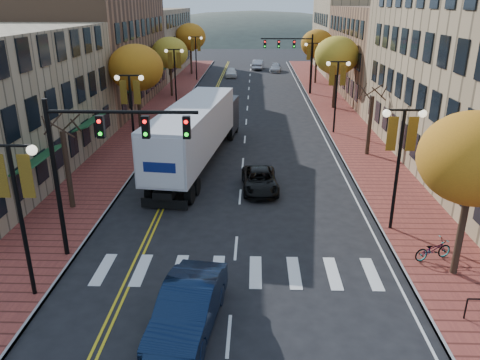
# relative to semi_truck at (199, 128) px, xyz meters

# --- Properties ---
(ground) EXTENTS (200.00, 200.00, 0.00)m
(ground) POSITION_rel_semi_truck_xyz_m (3.01, -16.01, -2.52)
(ground) COLOR black
(ground) RESTS_ON ground
(sidewalk_left) EXTENTS (4.00, 85.00, 0.15)m
(sidewalk_left) POSITION_rel_semi_truck_xyz_m (-5.99, 16.49, -2.44)
(sidewalk_left) COLOR brown
(sidewalk_left) RESTS_ON ground
(sidewalk_right) EXTENTS (4.00, 85.00, 0.15)m
(sidewalk_right) POSITION_rel_semi_truck_xyz_m (12.01, 16.49, -2.44)
(sidewalk_right) COLOR brown
(sidewalk_right) RESTS_ON ground
(building_left_mid) EXTENTS (12.00, 24.00, 11.00)m
(building_left_mid) POSITION_rel_semi_truck_xyz_m (-13.99, 19.99, 2.98)
(building_left_mid) COLOR brown
(building_left_mid) RESTS_ON ground
(building_left_far) EXTENTS (12.00, 26.00, 9.50)m
(building_left_far) POSITION_rel_semi_truck_xyz_m (-13.99, 44.99, 2.23)
(building_left_far) COLOR #9E8966
(building_left_far) RESTS_ON ground
(building_right_mid) EXTENTS (15.00, 24.00, 10.00)m
(building_right_mid) POSITION_rel_semi_truck_xyz_m (21.51, 25.99, 2.48)
(building_right_mid) COLOR brown
(building_right_mid) RESTS_ON ground
(building_right_far) EXTENTS (15.00, 20.00, 11.00)m
(building_right_far) POSITION_rel_semi_truck_xyz_m (21.51, 47.99, 2.98)
(building_right_far) COLOR #9E8966
(building_right_far) RESTS_ON ground
(tree_left_a) EXTENTS (0.28, 0.28, 4.20)m
(tree_left_a) POSITION_rel_semi_truck_xyz_m (-5.99, -8.01, -0.27)
(tree_left_a) COLOR #382619
(tree_left_a) RESTS_ON sidewalk_left
(tree_left_b) EXTENTS (4.48, 4.48, 7.21)m
(tree_left_b) POSITION_rel_semi_truck_xyz_m (-5.99, 7.99, 2.93)
(tree_left_b) COLOR #382619
(tree_left_b) RESTS_ON sidewalk_left
(tree_left_c) EXTENTS (4.16, 4.16, 6.69)m
(tree_left_c) POSITION_rel_semi_truck_xyz_m (-5.99, 23.99, 2.54)
(tree_left_c) COLOR #382619
(tree_left_c) RESTS_ON sidewalk_left
(tree_left_d) EXTENTS (4.61, 4.61, 7.42)m
(tree_left_d) POSITION_rel_semi_truck_xyz_m (-5.99, 41.99, 3.08)
(tree_left_d) COLOR #382619
(tree_left_d) RESTS_ON sidewalk_left
(tree_right_a) EXTENTS (4.16, 4.16, 6.69)m
(tree_right_a) POSITION_rel_semi_truck_xyz_m (12.01, -14.01, 2.54)
(tree_right_a) COLOR #382619
(tree_right_a) RESTS_ON sidewalk_right
(tree_right_b) EXTENTS (0.28, 0.28, 4.20)m
(tree_right_b) POSITION_rel_semi_truck_xyz_m (12.01, 1.99, -0.27)
(tree_right_b) COLOR #382619
(tree_right_b) RESTS_ON sidewalk_right
(tree_right_c) EXTENTS (4.48, 4.48, 7.21)m
(tree_right_c) POSITION_rel_semi_truck_xyz_m (12.01, 17.99, 2.93)
(tree_right_c) COLOR #382619
(tree_right_c) RESTS_ON sidewalk_right
(tree_right_d) EXTENTS (4.35, 4.35, 7.00)m
(tree_right_d) POSITION_rel_semi_truck_xyz_m (12.01, 33.99, 2.77)
(tree_right_d) COLOR #382619
(tree_right_d) RESTS_ON sidewalk_right
(lamp_left_a) EXTENTS (1.96, 0.36, 6.05)m
(lamp_left_a) POSITION_rel_semi_truck_xyz_m (-4.49, -16.01, 1.77)
(lamp_left_a) COLOR black
(lamp_left_a) RESTS_ON ground
(lamp_left_b) EXTENTS (1.96, 0.36, 6.05)m
(lamp_left_b) POSITION_rel_semi_truck_xyz_m (-4.49, -0.01, 1.77)
(lamp_left_b) COLOR black
(lamp_left_b) RESTS_ON ground
(lamp_left_c) EXTENTS (1.96, 0.36, 6.05)m
(lamp_left_c) POSITION_rel_semi_truck_xyz_m (-4.49, 17.99, 1.77)
(lamp_left_c) COLOR black
(lamp_left_c) RESTS_ON ground
(lamp_left_d) EXTENTS (1.96, 0.36, 6.05)m
(lamp_left_d) POSITION_rel_semi_truck_xyz_m (-4.49, 35.99, 1.77)
(lamp_left_d) COLOR black
(lamp_left_d) RESTS_ON ground
(lamp_right_a) EXTENTS (1.96, 0.36, 6.05)m
(lamp_right_a) POSITION_rel_semi_truck_xyz_m (10.51, -10.01, 1.77)
(lamp_right_a) COLOR black
(lamp_right_a) RESTS_ON ground
(lamp_right_b) EXTENTS (1.96, 0.36, 6.05)m
(lamp_right_b) POSITION_rel_semi_truck_xyz_m (10.51, 7.99, 1.77)
(lamp_right_b) COLOR black
(lamp_right_b) RESTS_ON ground
(lamp_right_c) EXTENTS (1.96, 0.36, 6.05)m
(lamp_right_c) POSITION_rel_semi_truck_xyz_m (10.51, 25.99, 1.77)
(lamp_right_c) COLOR black
(lamp_right_c) RESTS_ON ground
(traffic_mast_near) EXTENTS (6.10, 0.35, 7.00)m
(traffic_mast_near) POSITION_rel_semi_truck_xyz_m (-2.47, -13.01, 2.40)
(traffic_mast_near) COLOR black
(traffic_mast_near) RESTS_ON ground
(traffic_mast_far) EXTENTS (6.10, 0.34, 7.00)m
(traffic_mast_far) POSITION_rel_semi_truck_xyz_m (8.49, 25.99, 2.40)
(traffic_mast_far) COLOR black
(traffic_mast_far) RESTS_ON ground
(semi_truck) EXTENTS (4.86, 17.45, 4.31)m
(semi_truck) POSITION_rel_semi_truck_xyz_m (0.00, 0.00, 0.00)
(semi_truck) COLOR black
(semi_truck) RESTS_ON ground
(navy_sedan) EXTENTS (2.43, 5.29, 1.68)m
(navy_sedan) POSITION_rel_semi_truck_xyz_m (1.62, -17.68, -1.68)
(navy_sedan) COLOR black
(navy_sedan) RESTS_ON ground
(black_suv) EXTENTS (2.31, 4.54, 1.23)m
(black_suv) POSITION_rel_semi_truck_xyz_m (4.15, -4.92, -1.90)
(black_suv) COLOR black
(black_suv) RESTS_ON ground
(car_far_white) EXTENTS (1.81, 4.13, 1.39)m
(car_far_white) POSITION_rel_semi_truck_xyz_m (0.21, 39.73, -1.83)
(car_far_white) COLOR white
(car_far_white) RESTS_ON ground
(car_far_silver) EXTENTS (2.14, 4.34, 1.21)m
(car_far_silver) POSITION_rel_semi_truck_xyz_m (7.07, 45.79, -1.91)
(car_far_silver) COLOR #ADAEB5
(car_far_silver) RESTS_ON ground
(car_far_oncoming) EXTENTS (2.12, 4.89, 1.56)m
(car_far_oncoming) POSITION_rel_semi_truck_xyz_m (4.30, 48.61, -1.74)
(car_far_oncoming) COLOR #ADADB5
(car_far_oncoming) RESTS_ON ground
(bicycle) EXTENTS (1.87, 1.17, 0.93)m
(bicycle) POSITION_rel_semi_truck_xyz_m (11.50, -12.96, -1.91)
(bicycle) COLOR gray
(bicycle) RESTS_ON sidewalk_right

